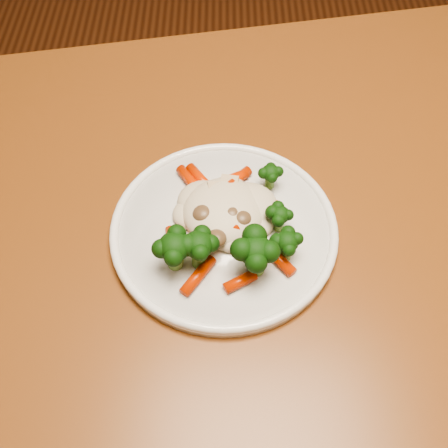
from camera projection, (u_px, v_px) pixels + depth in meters
name	position (u px, v px, depth m)	size (l,w,h in m)	color
dining_table	(241.00, 305.00, 0.68)	(1.34, 1.01, 0.75)	brown
plate	(224.00, 231.00, 0.62)	(0.25, 0.25, 0.01)	white
meal	(226.00, 226.00, 0.59)	(0.16, 0.17, 0.05)	beige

